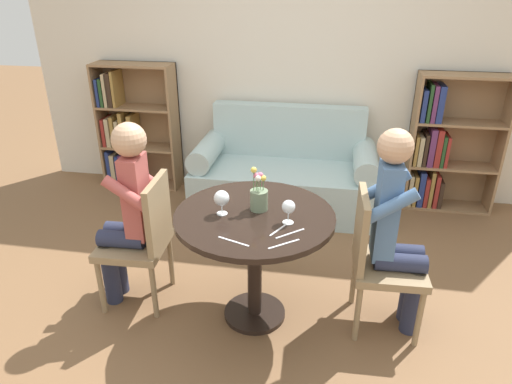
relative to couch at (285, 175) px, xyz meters
name	(u,v)px	position (x,y,z in m)	size (l,w,h in m)	color
ground_plane	(255,314)	(0.00, -1.62, -0.31)	(16.00, 16.00, 0.00)	brown
back_wall	(293,56)	(0.00, 0.43, 1.04)	(5.20, 0.05, 2.70)	silver
round_table	(255,235)	(0.00, -1.62, 0.30)	(0.96, 0.96, 0.75)	black
couch	(285,175)	(0.00, 0.00, 0.00)	(1.68, 0.80, 0.92)	#A8C1C1
bookshelf_left	(131,131)	(-1.63, 0.26, 0.26)	(0.79, 0.28, 1.26)	#93704C
bookshelf_right	(442,148)	(1.43, 0.26, 0.27)	(0.79, 0.28, 1.26)	#93704C
chair_left	(143,237)	(-0.74, -1.57, 0.18)	(0.44, 0.44, 0.90)	#937A56
chair_right	(378,257)	(0.74, -1.55, 0.18)	(0.44, 0.44, 0.90)	#937A56
person_left	(127,211)	(-0.83, -1.58, 0.37)	(0.43, 0.35, 1.26)	#282D47
person_right	(397,231)	(0.83, -1.55, 0.37)	(0.43, 0.35, 1.30)	#282D47
wine_glass_left	(222,199)	(-0.19, -1.65, 0.54)	(0.09, 0.09, 0.15)	white
wine_glass_right	(289,208)	(0.21, -1.69, 0.54)	(0.08, 0.08, 0.14)	white
flower_vase	(259,197)	(0.02, -1.56, 0.53)	(0.11, 0.11, 0.27)	gray
knife_left_setting	(233,241)	(-0.06, -1.94, 0.44)	(0.18, 0.07, 0.00)	silver
fork_left_setting	(290,233)	(0.23, -1.81, 0.44)	(0.15, 0.14, 0.00)	silver
knife_right_setting	(280,229)	(0.17, -1.77, 0.44)	(0.10, 0.17, 0.00)	silver
fork_right_setting	(284,244)	(0.21, -1.92, 0.44)	(0.16, 0.13, 0.00)	silver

